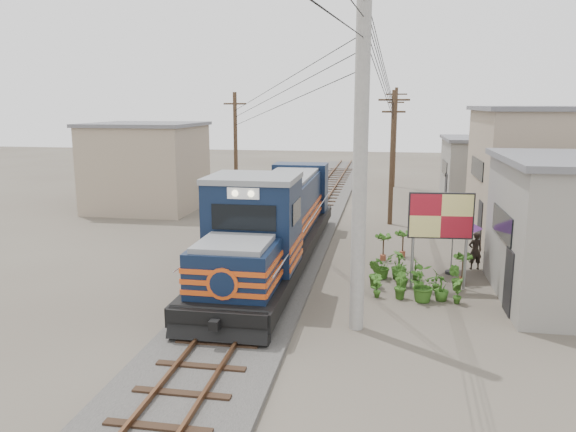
% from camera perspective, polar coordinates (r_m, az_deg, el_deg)
% --- Properties ---
extents(ground, '(120.00, 120.00, 0.00)m').
position_cam_1_polar(ground, '(17.47, -4.69, -9.88)').
color(ground, '#473F35').
rests_on(ground, ground).
extents(ballast, '(3.60, 70.00, 0.16)m').
position_cam_1_polar(ballast, '(26.82, 0.66, -2.09)').
color(ballast, '#595651').
rests_on(ballast, ground).
extents(track, '(1.15, 70.00, 0.12)m').
position_cam_1_polar(track, '(26.77, 0.66, -1.72)').
color(track, '#51331E').
rests_on(track, ground).
extents(locomotive, '(2.90, 15.79, 3.91)m').
position_cam_1_polar(locomotive, '(21.92, -1.31, -0.77)').
color(locomotive, black).
rests_on(locomotive, ground).
extents(utility_pole_main, '(0.40, 0.40, 10.00)m').
position_cam_1_polar(utility_pole_main, '(15.31, 7.37, 6.33)').
color(utility_pole_main, '#9E9B93').
rests_on(utility_pole_main, ground).
extents(wooden_pole_mid, '(1.60, 0.24, 7.00)m').
position_cam_1_polar(wooden_pole_mid, '(29.86, 10.54, 6.10)').
color(wooden_pole_mid, '#4C3826').
rests_on(wooden_pole_mid, ground).
extents(wooden_pole_far, '(1.60, 0.24, 7.50)m').
position_cam_1_polar(wooden_pole_far, '(43.81, 10.80, 8.04)').
color(wooden_pole_far, '#4C3826').
rests_on(wooden_pole_far, ground).
extents(wooden_pole_left, '(1.60, 0.24, 7.00)m').
position_cam_1_polar(wooden_pole_left, '(35.07, -5.34, 7.00)').
color(wooden_pole_left, '#4C3826').
rests_on(wooden_pole_left, ground).
extents(power_lines, '(9.65, 19.00, 3.30)m').
position_cam_1_polar(power_lines, '(24.65, -0.21, 14.26)').
color(power_lines, black).
rests_on(power_lines, ground).
extents(shophouse_mid, '(8.40, 7.35, 6.20)m').
position_cam_1_polar(shophouse_mid, '(29.14, 26.48, 3.85)').
color(shophouse_mid, gray).
rests_on(shophouse_mid, ground).
extents(shophouse_back, '(6.30, 6.30, 4.20)m').
position_cam_1_polar(shophouse_back, '(38.58, 20.08, 4.41)').
color(shophouse_back, gray).
rests_on(shophouse_back, ground).
extents(shophouse_left, '(6.30, 6.30, 5.20)m').
position_cam_1_polar(shophouse_left, '(34.96, -14.15, 4.93)').
color(shophouse_left, gray).
rests_on(shophouse_left, ground).
extents(billboard, '(2.19, 0.28, 3.38)m').
position_cam_1_polar(billboard, '(19.72, 15.26, -0.24)').
color(billboard, '#99999E').
rests_on(billboard, ground).
extents(market_umbrella, '(2.45, 2.45, 2.34)m').
position_cam_1_polar(market_umbrella, '(21.71, 16.49, -0.44)').
color(market_umbrella, black).
rests_on(market_umbrella, ground).
extents(vendor, '(0.61, 0.48, 1.48)m').
position_cam_1_polar(vendor, '(22.85, 18.48, -3.36)').
color(vendor, black).
rests_on(vendor, ground).
extents(plant_nursery, '(3.32, 3.51, 1.12)m').
position_cam_1_polar(plant_nursery, '(19.76, 12.19, -6.10)').
color(plant_nursery, '#2F5C1A').
rests_on(plant_nursery, ground).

